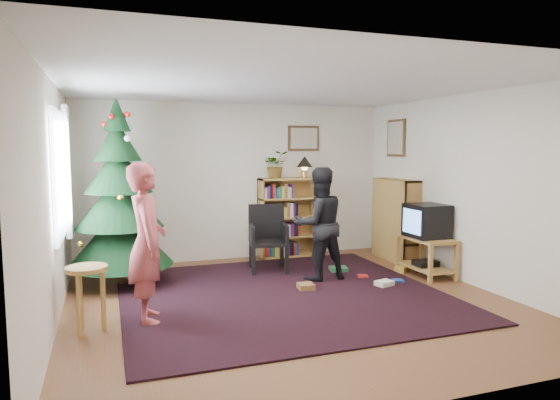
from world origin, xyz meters
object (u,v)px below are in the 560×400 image
object	(u,v)px
armchair	(266,235)
person_by_chair	(319,224)
bookshelf_back	(287,217)
crt_tv	(427,221)
bookshelf_right	(395,219)
tv_stand	(426,253)
picture_back	(304,138)
picture_right	(396,138)
christmas_tree	(120,208)
stool	(87,281)
person_standing	(147,243)
table_lamp	(305,163)
potted_plant	(276,165)

from	to	relation	value
armchair	person_by_chair	xyz separation A→B (m)	(0.51, -0.74, 0.25)
bookshelf_back	crt_tv	size ratio (longest dim) A/B	2.46
bookshelf_right	person_by_chair	xyz separation A→B (m)	(-1.63, -0.70, 0.10)
tv_stand	person_by_chair	world-z (taller)	person_by_chair
armchair	picture_back	bearing A→B (deg)	55.15
picture_back	picture_right	distance (m)	1.51
christmas_tree	stool	size ratio (longest dim) A/B	3.71
christmas_tree	person_standing	size ratio (longest dim) A/B	1.48
armchair	person_standing	distance (m)	2.46
bookshelf_right	armchair	xyz separation A→B (m)	(-2.15, 0.05, -0.15)
bookshelf_back	tv_stand	world-z (taller)	bookshelf_back
bookshelf_right	tv_stand	world-z (taller)	bookshelf_right
picture_right	tv_stand	bearing A→B (deg)	-101.70
picture_right	table_lamp	world-z (taller)	picture_right
armchair	potted_plant	world-z (taller)	potted_plant
person_standing	potted_plant	xyz separation A→B (m)	(2.23, 2.43, 0.70)
armchair	table_lamp	size ratio (longest dim) A/B	2.72
picture_back	potted_plant	bearing A→B (deg)	-165.85
tv_stand	crt_tv	size ratio (longest dim) A/B	1.59
bookshelf_right	crt_tv	world-z (taller)	bookshelf_right
potted_plant	table_lamp	world-z (taller)	potted_plant
picture_back	stool	distance (m)	4.55
picture_back	tv_stand	size ratio (longest dim) A/B	0.65
christmas_tree	bookshelf_back	size ratio (longest dim) A/B	1.88
christmas_tree	person_standing	bearing A→B (deg)	-81.99
person_standing	armchair	bearing A→B (deg)	-47.21
picture_right	potted_plant	size ratio (longest dim) A/B	1.36
bookshelf_back	potted_plant	size ratio (longest dim) A/B	2.95
picture_back	tv_stand	distance (m)	2.76
bookshelf_back	tv_stand	distance (m)	2.33
bookshelf_right	christmas_tree	bearing A→B (deg)	90.49
tv_stand	table_lamp	world-z (taller)	table_lamp
christmas_tree	potted_plant	world-z (taller)	christmas_tree
bookshelf_back	person_standing	xyz separation A→B (m)	(-2.43, -2.43, 0.16)
bookshelf_right	potted_plant	distance (m)	2.10
christmas_tree	armchair	distance (m)	2.09
picture_right	person_by_chair	bearing A→B (deg)	-151.96
picture_right	armchair	world-z (taller)	picture_right
christmas_tree	tv_stand	xyz separation A→B (m)	(4.06, -0.95, -0.69)
stool	table_lamp	bearing A→B (deg)	37.91
christmas_tree	picture_back	bearing A→B (deg)	18.64
potted_plant	armchair	bearing A→B (deg)	-118.12
picture_right	christmas_tree	distance (m)	4.42
bookshelf_back	bookshelf_right	size ratio (longest dim) A/B	1.00
stool	table_lamp	distance (m)	4.33
table_lamp	christmas_tree	bearing A→B (deg)	-163.53
christmas_tree	crt_tv	world-z (taller)	christmas_tree
tv_stand	potted_plant	distance (m)	2.71
bookshelf_right	crt_tv	distance (m)	1.00
christmas_tree	tv_stand	world-z (taller)	christmas_tree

